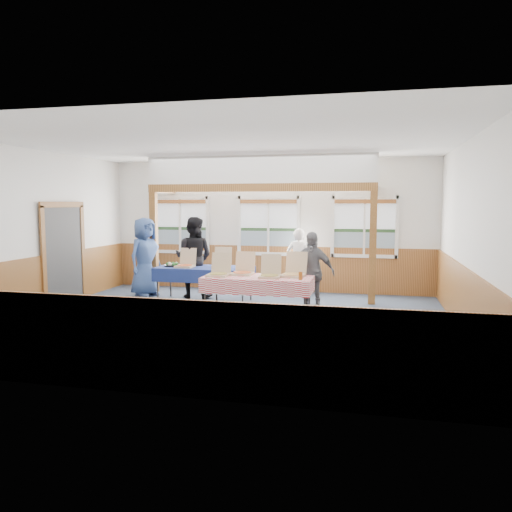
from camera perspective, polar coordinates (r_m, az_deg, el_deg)
The scene contains 31 objects.
floor at distance 9.11m, azimuth -3.03°, elevation -7.58°, with size 8.00×8.00×0.00m, color #25323C.
ceiling at distance 8.92m, azimuth -3.15°, elevation 12.82°, with size 8.00×8.00×0.00m, color white.
wall_back at distance 12.27m, azimuth 1.47°, elevation 3.48°, with size 8.00×8.00×0.00m, color silver.
wall_front at distance 5.61m, azimuth -13.08°, elevation 0.34°, with size 8.00×8.00×0.00m, color silver.
wall_left at distance 10.70m, azimuth -24.15°, elevation 2.59°, with size 8.00×8.00×0.00m, color silver.
wall_right at distance 8.66m, azimuth 23.26°, elevation 1.95°, with size 8.00×8.00×0.00m, color silver.
wainscot_back at distance 12.34m, azimuth 1.43°, elevation -1.40°, with size 7.98×0.05×1.10m, color brown.
wainscot_front at distance 5.83m, azimuth -12.72°, elevation -9.97°, with size 7.98×0.05×1.10m, color brown.
wainscot_left at distance 10.79m, azimuth -23.81°, elevation -2.98°, with size 0.05×6.98×1.10m, color brown.
wainscot_right at distance 8.79m, azimuth 22.81°, elevation -4.89°, with size 0.05×6.98×1.10m, color brown.
cased_opening at distance 11.45m, azimuth -21.16°, elevation 0.14°, with size 0.06×1.30×2.10m, color #393939.
window_left at distance 12.89m, azimuth -8.66°, elevation 3.89°, with size 1.56×0.10×1.46m.
window_mid at distance 12.23m, azimuth 1.43°, elevation 3.84°, with size 1.56×0.10×1.46m.
window_right at distance 11.98m, azimuth 12.29°, elevation 3.66°, with size 1.56×0.10×1.46m.
post_left at distance 11.93m, azimuth -11.57°, elevation 1.37°, with size 0.15×0.15×2.40m, color brown.
post_right at distance 10.85m, azimuth 13.20°, elevation 0.88°, with size 0.15×0.15×2.40m, color brown.
cross_beam at distance 11.09m, azimuth 0.22°, elevation 7.82°, with size 5.15×0.18×0.18m, color brown.
table_left at distance 10.97m, azimuth -5.90°, elevation -1.53°, with size 2.27×1.65×0.76m.
table_right at distance 9.50m, azimuth 0.22°, elevation -2.67°, with size 2.11×1.02×0.76m.
pizza_box_a at distance 10.99m, azimuth -8.07°, elevation -0.94°, with size 0.38×0.46×0.40m.
pizza_box_b at distance 11.00m, azimuth -3.93°, elevation -0.88°, with size 0.43×0.51×0.42m.
pizza_box_c at distance 9.59m, azimuth -4.29°, elevation -1.90°, with size 0.40×0.49×0.43m.
pizza_box_d at distance 9.75m, azimuth -1.52°, elevation -1.75°, with size 0.41×0.49×0.43m.
pizza_box_e at distance 9.36m, azimuth 1.59°, elevation -2.09°, with size 0.42×0.50×0.42m.
pizza_box_f at distance 9.50m, azimuth 4.28°, elevation -1.96°, with size 0.49×0.57×0.46m.
veggie_tray at distance 11.23m, azimuth -9.53°, elevation -0.99°, with size 0.37×0.37×0.09m.
drink_glass at distance 9.09m, azimuth 5.11°, elevation -2.28°, with size 0.07×0.07×0.15m, color #924B18.
woman_white at distance 11.77m, azimuth 4.88°, elevation -0.63°, with size 0.57×0.37×1.57m, color white.
woman_black at distance 11.44m, azimuth -7.15°, elevation -0.15°, with size 0.90×0.70×1.84m, color black.
man_blue at distance 11.83m, azimuth -12.57°, elevation -0.10°, with size 0.89×0.58×1.82m, color #39558E.
person_grey at distance 9.88m, azimuth 6.30°, elevation -1.83°, with size 0.93×0.39×1.59m, color slate.
Camera 1 is at (2.47, -8.51, 2.14)m, focal length 35.00 mm.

